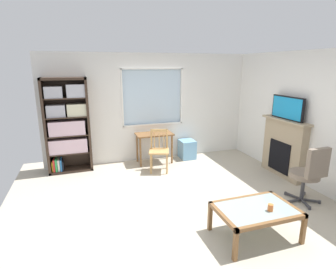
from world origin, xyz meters
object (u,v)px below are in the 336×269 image
object	(u,v)px
plastic_drawer_unit	(187,149)
coffee_table	(256,212)
office_chair	(309,172)
bookshelf	(67,124)
tv	(287,108)
wooden_chair	(159,150)
desk_under_window	(154,139)
fireplace	(284,148)
sippy_cup	(270,207)

from	to	relation	value
plastic_drawer_unit	coffee_table	size ratio (longest dim) A/B	0.43
coffee_table	plastic_drawer_unit	bearing A→B (deg)	84.00
office_chair	coffee_table	xyz separation A→B (m)	(-1.35, -0.49, -0.19)
bookshelf	tv	distance (m)	4.50
office_chair	coffee_table	bearing A→B (deg)	-160.16
wooden_chair	coffee_table	bearing A→B (deg)	-78.28
plastic_drawer_unit	desk_under_window	bearing A→B (deg)	-176.62
wooden_chair	plastic_drawer_unit	size ratio (longest dim) A/B	1.99
fireplace	plastic_drawer_unit	bearing A→B (deg)	132.47
bookshelf	desk_under_window	size ratio (longest dim) A/B	2.36
desk_under_window	tv	distance (m)	2.90
fireplace	office_chair	xyz separation A→B (m)	(-0.45, -1.11, -0.04)
fireplace	sippy_cup	distance (m)	2.40
fireplace	tv	world-z (taller)	tv
wooden_chair	fireplace	size ratio (longest dim) A/B	0.76
office_chair	sippy_cup	bearing A→B (deg)	-153.79
desk_under_window	office_chair	size ratio (longest dim) A/B	0.84
desk_under_window	coffee_table	bearing A→B (deg)	-80.80
bookshelf	fireplace	distance (m)	4.52
desk_under_window	wooden_chair	distance (m)	0.53
plastic_drawer_unit	coffee_table	bearing A→B (deg)	-96.00
coffee_table	bookshelf	bearing A→B (deg)	126.05
fireplace	office_chair	bearing A→B (deg)	-112.27
bookshelf	plastic_drawer_unit	xyz separation A→B (m)	(2.71, -0.06, -0.80)
sippy_cup	desk_under_window	bearing A→B (deg)	101.07
sippy_cup	wooden_chair	bearing A→B (deg)	103.80
tv	plastic_drawer_unit	bearing A→B (deg)	132.11
plastic_drawer_unit	sippy_cup	size ratio (longest dim) A/B	5.02
bookshelf	fireplace	bearing A→B (deg)	-21.69
wooden_chair	fireplace	distance (m)	2.58
tv	sippy_cup	distance (m)	2.57
bookshelf	tv	world-z (taller)	bookshelf
tv	office_chair	world-z (taller)	tv
desk_under_window	coffee_table	world-z (taller)	desk_under_window
tv	office_chair	distance (m)	1.47
fireplace	office_chair	distance (m)	1.20
office_chair	sippy_cup	world-z (taller)	office_chair
fireplace	office_chair	size ratio (longest dim) A/B	1.19
plastic_drawer_unit	sippy_cup	bearing A→B (deg)	-93.59
tv	sippy_cup	size ratio (longest dim) A/B	9.08
bookshelf	fireplace	xyz separation A→B (m)	(4.18, -1.66, -0.43)
wooden_chair	fireplace	xyz separation A→B (m)	(2.35, -1.04, 0.13)
tv	wooden_chair	bearing A→B (deg)	155.99
desk_under_window	sippy_cup	size ratio (longest dim) A/B	9.39
coffee_table	tv	bearing A→B (deg)	41.76
plastic_drawer_unit	tv	distance (m)	2.47
office_chair	wooden_chair	bearing A→B (deg)	131.47
wooden_chair	plastic_drawer_unit	distance (m)	1.08
bookshelf	wooden_chair	xyz separation A→B (m)	(1.83, -0.62, -0.57)
desk_under_window	plastic_drawer_unit	size ratio (longest dim) A/B	1.87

